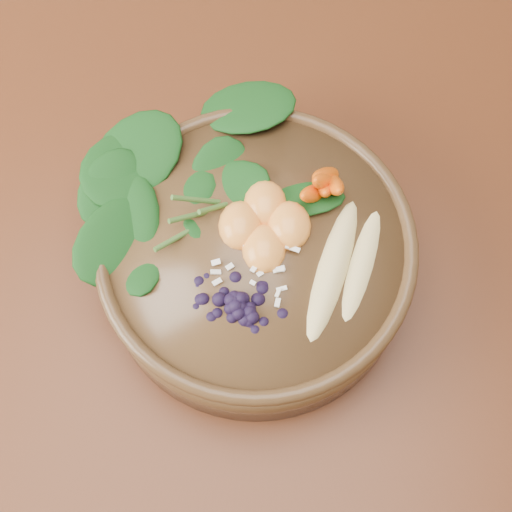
% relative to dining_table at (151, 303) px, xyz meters
% --- Properties ---
extents(ground, '(4.00, 4.00, 0.00)m').
position_rel_dining_table_xyz_m(ground, '(0.00, 0.00, -0.66)').
color(ground, '#381E0F').
rests_on(ground, ground).
extents(dining_table, '(1.60, 0.90, 0.75)m').
position_rel_dining_table_xyz_m(dining_table, '(0.00, 0.00, 0.00)').
color(dining_table, '#331C0C').
rests_on(dining_table, ground).
extents(stoneware_bowl, '(0.42, 0.42, 0.09)m').
position_rel_dining_table_xyz_m(stoneware_bowl, '(0.13, 0.00, 0.14)').
color(stoneware_bowl, '#51371F').
rests_on(stoneware_bowl, dining_table).
extents(kale_heap, '(0.27, 0.25, 0.05)m').
position_rel_dining_table_xyz_m(kale_heap, '(0.10, 0.08, 0.21)').
color(kale_heap, '#124714').
rests_on(kale_heap, stoneware_bowl).
extents(carrot_cluster, '(0.09, 0.09, 0.09)m').
position_rel_dining_table_xyz_m(carrot_cluster, '(0.22, 0.07, 0.23)').
color(carrot_cluster, '#FC5F09').
rests_on(carrot_cluster, stoneware_bowl).
extents(banana_halves, '(0.11, 0.18, 0.03)m').
position_rel_dining_table_xyz_m(banana_halves, '(0.22, -0.02, 0.20)').
color(banana_halves, '#E0CC84').
rests_on(banana_halves, stoneware_bowl).
extents(mandarin_cluster, '(0.12, 0.13, 0.04)m').
position_rel_dining_table_xyz_m(mandarin_cluster, '(0.14, 0.02, 0.20)').
color(mandarin_cluster, orange).
rests_on(mandarin_cluster, stoneware_bowl).
extents(blueberry_pile, '(0.18, 0.16, 0.05)m').
position_rel_dining_table_xyz_m(blueberry_pile, '(0.11, -0.06, 0.20)').
color(blueberry_pile, black).
rests_on(blueberry_pile, stoneware_bowl).
extents(coconut_flakes, '(0.12, 0.11, 0.01)m').
position_rel_dining_table_xyz_m(coconut_flakes, '(0.13, -0.02, 0.19)').
color(coconut_flakes, white).
rests_on(coconut_flakes, stoneware_bowl).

